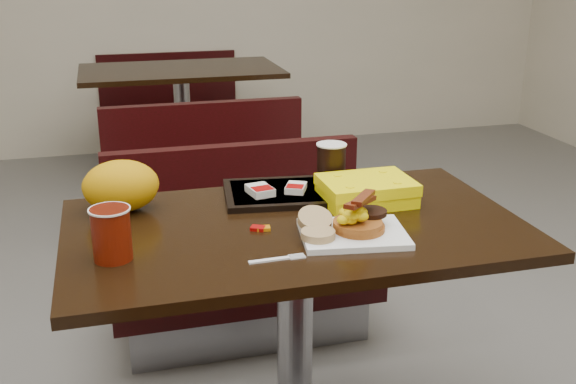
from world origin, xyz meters
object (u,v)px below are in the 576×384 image
object	(u,v)px
hashbrown_sleeve_left	(260,190)
clamshell	(366,191)
bench_far_s	(199,162)
tray	(287,193)
hashbrown_sleeve_right	(296,188)
fork	(269,260)
knife	(387,231)
table_far	(183,128)
bench_near_n	(245,252)
platter	(353,234)
coffee_cup_near	(111,234)
coffee_cup_far	(331,163)
table_near	(295,347)
paper_bag	(121,186)
pancake_stack	(359,225)
bench_far_n	(172,107)

from	to	relation	value
hashbrown_sleeve_left	clamshell	bearing A→B (deg)	-29.82
bench_far_s	tray	size ratio (longest dim) A/B	2.75
bench_far_s	hashbrown_sleeve_right	size ratio (longest dim) A/B	13.53
fork	clamshell	distance (m)	0.48
knife	hashbrown_sleeve_left	size ratio (longest dim) A/B	2.08
table_far	knife	size ratio (longest dim) A/B	6.85
bench_far_s	tray	world-z (taller)	tray
table_far	knife	world-z (taller)	knife
clamshell	bench_near_n	bearing A→B (deg)	111.37
bench_far_s	platter	world-z (taller)	platter
coffee_cup_near	coffee_cup_far	size ratio (longest dim) A/B	1.07
table_near	bench_near_n	xyz separation A→B (m)	(0.00, 0.70, -0.02)
table_far	platter	xyz separation A→B (m)	(0.12, -2.72, 0.38)
fork	paper_bag	distance (m)	0.53
bench_near_n	bench_far_s	distance (m)	1.20
fork	coffee_cup_far	world-z (taller)	coffee_cup_far
table_near	platter	size ratio (longest dim) A/B	4.58
pancake_stack	fork	size ratio (longest dim) A/B	0.96
pancake_stack	fork	xyz separation A→B (m)	(-0.25, -0.09, -0.03)
table_far	bench_far_n	world-z (taller)	table_far
bench_far_s	clamshell	world-z (taller)	clamshell
bench_far_n	platter	world-z (taller)	platter
platter	knife	xyz separation A→B (m)	(0.10, 0.01, -0.01)
bench_far_s	coffee_cup_near	world-z (taller)	coffee_cup_near
bench_near_n	hashbrown_sleeve_left	xyz separation A→B (m)	(-0.05, -0.49, 0.42)
hashbrown_sleeve_left	platter	bearing A→B (deg)	-73.95
clamshell	fork	bearing A→B (deg)	-139.99
bench_near_n	fork	size ratio (longest dim) A/B	7.33
bench_near_n	knife	distance (m)	0.93
table_near	clamshell	bearing A→B (deg)	23.98
hashbrown_sleeve_right	table_far	bearing A→B (deg)	117.37
knife	clamshell	world-z (taller)	clamshell
table_near	knife	world-z (taller)	knife
fork	tray	distance (m)	0.45
fork	coffee_cup_far	bearing A→B (deg)	54.84
table_far	bench_far_s	distance (m)	0.70
table_far	clamshell	size ratio (longest dim) A/B	4.70
table_far	fork	size ratio (longest dim) A/B	8.80
bench_far_n	bench_near_n	bearing A→B (deg)	-90.00
bench_far_s	table_near	bearing A→B (deg)	-90.00
bench_far_n	pancake_stack	size ratio (longest dim) A/B	7.66
coffee_cup_near	fork	size ratio (longest dim) A/B	0.93
bench_near_n	tray	world-z (taller)	tray
bench_far_n	clamshell	size ratio (longest dim) A/B	3.92
bench_near_n	coffee_cup_near	bearing A→B (deg)	-120.47
hashbrown_sleeve_right	coffee_cup_far	bearing A→B (deg)	50.56
fork	hashbrown_sleeve_right	bearing A→B (deg)	64.41
bench_near_n	hashbrown_sleeve_left	world-z (taller)	hashbrown_sleeve_left
bench_near_n	coffee_cup_far	size ratio (longest dim) A/B	8.46
knife	clamshell	bearing A→B (deg)	160.60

